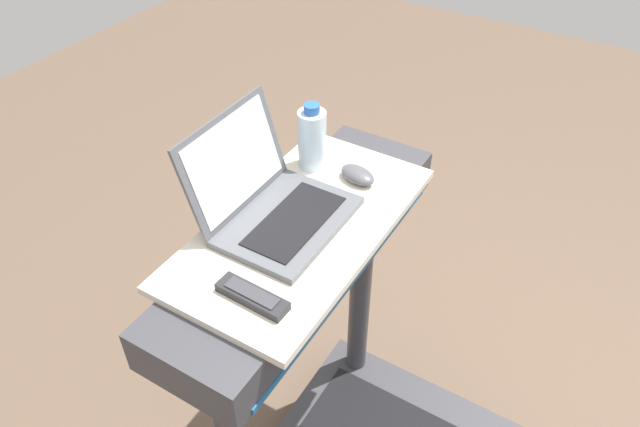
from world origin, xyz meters
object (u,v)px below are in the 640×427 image
(water_bottle, at_px, (312,138))
(tv_remote, at_px, (252,296))
(computer_mouse, at_px, (358,175))
(laptop, at_px, (271,202))

(water_bottle, relative_size, tv_remote, 1.11)
(computer_mouse, bearing_deg, water_bottle, 105.97)
(computer_mouse, relative_size, water_bottle, 0.56)
(laptop, distance_m, water_bottle, 0.23)
(laptop, bearing_deg, water_bottle, 8.83)
(laptop, xyz_separation_m, water_bottle, (0.23, 0.03, 0.03))
(water_bottle, xyz_separation_m, tv_remote, (-0.46, -0.14, -0.07))
(laptop, relative_size, water_bottle, 1.77)
(water_bottle, bearing_deg, laptop, -172.67)
(computer_mouse, distance_m, water_bottle, 0.15)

